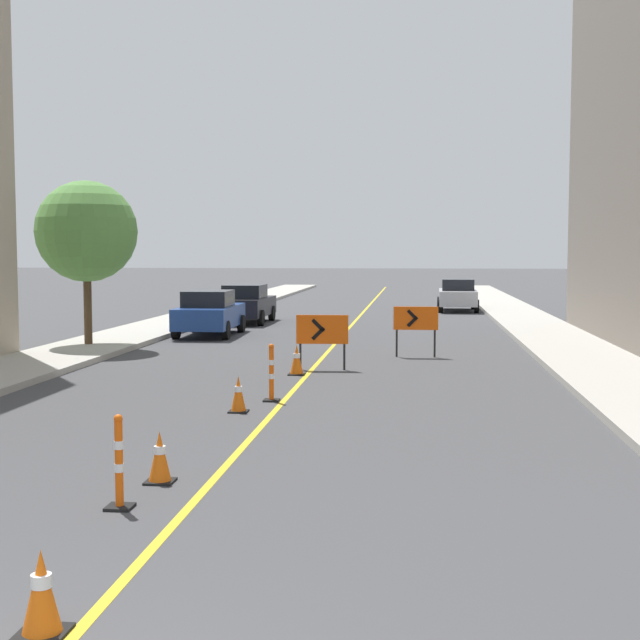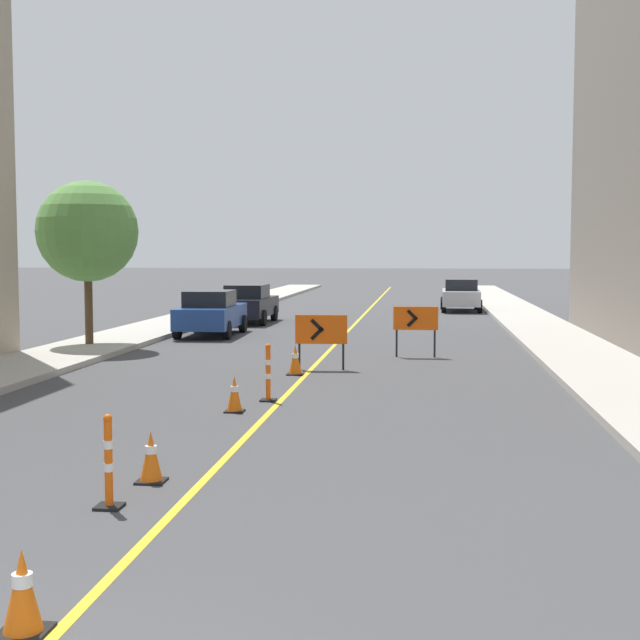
% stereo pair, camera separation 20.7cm
% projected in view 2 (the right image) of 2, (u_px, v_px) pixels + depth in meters
% --- Properties ---
extents(lane_stripe, '(0.12, 69.62, 0.01)m').
position_uv_depth(lane_stripe, '(360.00, 318.00, 39.35)').
color(lane_stripe, gold).
rests_on(lane_stripe, ground_plane).
extents(sidewalk_left, '(2.67, 69.62, 0.16)m').
position_uv_depth(sidewalk_left, '(203.00, 315.00, 40.18)').
color(sidewalk_left, '#ADA89E').
rests_on(sidewalk_left, ground_plane).
extents(sidewalk_right, '(2.67, 69.62, 0.16)m').
position_uv_depth(sidewalk_right, '(525.00, 318.00, 38.51)').
color(sidewalk_right, '#ADA89E').
rests_on(sidewalk_right, ground_plane).
extents(traffic_cone_nearest, '(0.38, 0.38, 0.68)m').
position_uv_depth(traffic_cone_nearest, '(22.00, 592.00, 6.85)').
color(traffic_cone_nearest, black).
rests_on(traffic_cone_nearest, ground_plane).
extents(traffic_cone_second, '(0.36, 0.36, 0.67)m').
position_uv_depth(traffic_cone_second, '(151.00, 457.00, 11.37)').
color(traffic_cone_second, black).
rests_on(traffic_cone_second, ground_plane).
extents(traffic_cone_third, '(0.35, 0.35, 0.67)m').
position_uv_depth(traffic_cone_third, '(234.00, 394.00, 16.35)').
color(traffic_cone_third, black).
rests_on(traffic_cone_third, ground_plane).
extents(traffic_cone_fourth, '(0.40, 0.40, 0.72)m').
position_uv_depth(traffic_cone_fourth, '(295.00, 360.00, 21.30)').
color(traffic_cone_fourth, black).
rests_on(traffic_cone_fourth, ground_plane).
extents(delineator_post_front, '(0.30, 0.30, 1.10)m').
position_uv_depth(delineator_post_front, '(109.00, 468.00, 10.21)').
color(delineator_post_front, black).
rests_on(delineator_post_front, ground_plane).
extents(delineator_post_rear, '(0.31, 0.31, 1.14)m').
position_uv_depth(delineator_post_rear, '(268.00, 377.00, 17.54)').
color(delineator_post_rear, black).
rests_on(delineator_post_rear, ground_plane).
extents(arrow_barricade_primary, '(1.30, 0.12, 1.37)m').
position_uv_depth(arrow_barricade_primary, '(321.00, 331.00, 22.15)').
color(arrow_barricade_primary, '#EF560C').
rests_on(arrow_barricade_primary, ground_plane).
extents(arrow_barricade_secondary, '(1.24, 0.09, 1.41)m').
position_uv_depth(arrow_barricade_secondary, '(416.00, 321.00, 24.78)').
color(arrow_barricade_secondary, '#EF560C').
rests_on(arrow_barricade_secondary, ground_plane).
extents(parked_car_curb_near, '(1.95, 4.35, 1.59)m').
position_uv_depth(parked_car_curb_near, '(211.00, 313.00, 31.15)').
color(parked_car_curb_near, navy).
rests_on(parked_car_curb_near, ground_plane).
extents(parked_car_curb_mid, '(1.94, 4.32, 1.59)m').
position_uv_depth(parked_car_curb_mid, '(248.00, 304.00, 36.64)').
color(parked_car_curb_mid, black).
rests_on(parked_car_curb_mid, ground_plane).
extents(parked_car_curb_far, '(1.94, 4.33, 1.59)m').
position_uv_depth(parked_car_curb_far, '(461.00, 295.00, 43.94)').
color(parked_car_curb_far, '#B7B7BC').
rests_on(parked_car_curb_far, ground_plane).
extents(street_tree_left_near, '(3.04, 3.04, 4.91)m').
position_uv_depth(street_tree_left_near, '(87.00, 232.00, 26.72)').
color(street_tree_left_near, '#4C3823').
rests_on(street_tree_left_near, sidewalk_left).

